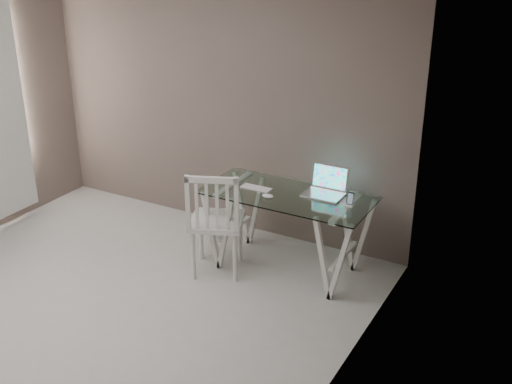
{
  "coord_description": "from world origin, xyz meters",
  "views": [
    {
      "loc": [
        3.28,
        -2.99,
        2.98
      ],
      "look_at": [
        0.88,
        1.37,
        0.85
      ],
      "focal_mm": 45.0,
      "sensor_mm": 36.0,
      "label": 1
    }
  ],
  "objects": [
    {
      "name": "chair",
      "position": [
        0.52,
        1.27,
        0.56
      ],
      "size": [
        0.6,
        0.6,
        1.01
      ],
      "rotation": [
        0.0,
        0.0,
        0.4
      ],
      "color": "silver",
      "rests_on": "ground"
    },
    {
      "name": "mouse",
      "position": [
        0.91,
        1.52,
        0.76
      ],
      "size": [
        0.1,
        0.06,
        0.03
      ],
      "primitive_type": "ellipsoid",
      "color": "silver",
      "rests_on": "desk"
    },
    {
      "name": "desk",
      "position": [
        1.03,
        1.67,
        0.38
      ],
      "size": [
        1.5,
        0.7,
        0.75
      ],
      "color": "silver",
      "rests_on": "ground"
    },
    {
      "name": "laptop",
      "position": [
        1.31,
        1.85,
        0.8
      ],
      "size": [
        0.34,
        0.28,
        0.24
      ],
      "color": "silver",
      "rests_on": "desk"
    },
    {
      "name": "keyboard",
      "position": [
        0.72,
        1.65,
        0.75
      ],
      "size": [
        0.3,
        0.13,
        0.01
      ],
      "primitive_type": "cube",
      "color": "silver",
      "rests_on": "desk"
    },
    {
      "name": "phone_dock",
      "position": [
        1.59,
        1.7,
        0.78
      ],
      "size": [
        0.06,
        0.06,
        0.12
      ],
      "color": "white",
      "rests_on": "desk"
    },
    {
      "name": "room",
      "position": [
        -0.06,
        0.02,
        1.72
      ],
      "size": [
        4.5,
        4.52,
        2.71
      ],
      "color": "#AFACA7",
      "rests_on": "ground"
    }
  ]
}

